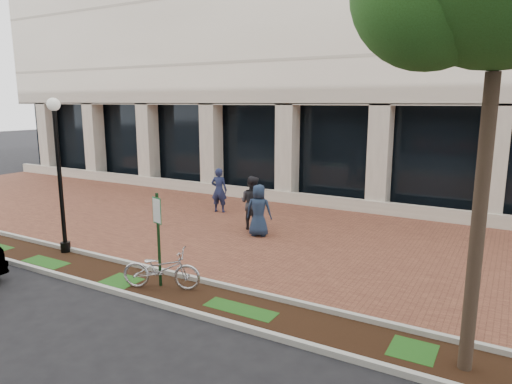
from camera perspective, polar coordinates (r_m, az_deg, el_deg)
The scene contains 11 objects.
ground at distance 15.07m, azimuth 2.50°, elevation -5.35°, with size 120.00×120.00×0.00m, color black.
brick_plaza at distance 15.07m, azimuth 2.50°, elevation -5.33°, with size 40.00×9.00×0.01m, color brown.
planting_strip at distance 10.94m, azimuth -10.52°, elevation -12.07°, with size 40.00×1.50×0.01m, color black.
curb_plaza_side at distance 11.45m, azimuth -8.07°, elevation -10.60°, with size 40.00×0.12×0.12m, color #B2B2A7.
curb_street_side at distance 10.41m, azimuth -13.26°, elevation -13.10°, with size 40.00×0.12×0.12m, color #B2B2A7.
parking_sign at distance 10.79m, azimuth -12.18°, elevation -4.34°, with size 0.34×0.07×2.25m.
lamppost at distance 13.94m, azimuth -23.42°, elevation 2.84°, with size 0.36×0.36×4.40m.
locked_bicycle at distance 10.94m, azimuth -11.73°, elevation -9.40°, with size 0.64×1.84×0.97m, color silver.
pedestrian_left at distance 17.97m, azimuth -4.64°, elevation 0.23°, with size 0.64×0.42×1.76m, color #1D2449.
pedestrian_mid at distance 15.50m, azimuth -0.49°, elevation -1.35°, with size 0.90×0.70×1.84m, color #27272C.
pedestrian_right at distance 14.71m, azimuth 0.35°, elevation -2.32°, with size 0.83×0.54×1.70m, color #1B2A43.
Camera 1 is at (6.60, -12.85, 4.29)m, focal length 32.00 mm.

